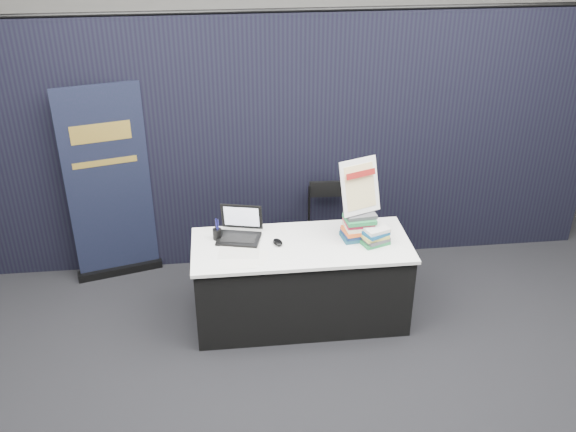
{
  "coord_description": "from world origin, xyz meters",
  "views": [
    {
      "loc": [
        -0.62,
        -3.94,
        3.44
      ],
      "look_at": [
        -0.11,
        0.55,
        1.02
      ],
      "focal_mm": 40.0,
      "sensor_mm": 36.0,
      "label": 1
    }
  ],
  "objects_px": {
    "info_sign": "(360,187)",
    "pullup_banner": "(110,196)",
    "laptop": "(238,231)",
    "display_table": "(301,282)",
    "stacking_chair": "(332,227)",
    "book_stack_tall": "(359,226)",
    "book_stack_short": "(375,236)"
  },
  "relations": [
    {
      "from": "info_sign",
      "to": "pullup_banner",
      "type": "xyz_separation_m",
      "value": [
        -2.13,
        0.85,
        -0.38
      ]
    },
    {
      "from": "info_sign",
      "to": "laptop",
      "type": "bearing_deg",
      "value": 153.21
    },
    {
      "from": "display_table",
      "to": "laptop",
      "type": "bearing_deg",
      "value": 161.51
    },
    {
      "from": "display_table",
      "to": "stacking_chair",
      "type": "distance_m",
      "value": 0.81
    },
    {
      "from": "display_table",
      "to": "pullup_banner",
      "type": "height_order",
      "value": "pullup_banner"
    },
    {
      "from": "info_sign",
      "to": "book_stack_tall",
      "type": "bearing_deg",
      "value": -111.15
    },
    {
      "from": "laptop",
      "to": "info_sign",
      "type": "distance_m",
      "value": 1.07
    },
    {
      "from": "display_table",
      "to": "book_stack_short",
      "type": "relative_size",
      "value": 7.09
    },
    {
      "from": "display_table",
      "to": "book_stack_short",
      "type": "distance_m",
      "value": 0.75
    },
    {
      "from": "laptop",
      "to": "info_sign",
      "type": "height_order",
      "value": "info_sign"
    },
    {
      "from": "display_table",
      "to": "laptop",
      "type": "height_order",
      "value": "laptop"
    },
    {
      "from": "laptop",
      "to": "book_stack_short",
      "type": "relative_size",
      "value": 1.56
    },
    {
      "from": "display_table",
      "to": "info_sign",
      "type": "distance_m",
      "value": 0.96
    },
    {
      "from": "laptop",
      "to": "stacking_chair",
      "type": "xyz_separation_m",
      "value": [
        0.89,
        0.53,
        -0.31
      ]
    },
    {
      "from": "laptop",
      "to": "stacking_chair",
      "type": "height_order",
      "value": "laptop"
    },
    {
      "from": "laptop",
      "to": "pullup_banner",
      "type": "relative_size",
      "value": 0.21
    },
    {
      "from": "book_stack_tall",
      "to": "book_stack_short",
      "type": "height_order",
      "value": "book_stack_tall"
    },
    {
      "from": "book_stack_short",
      "to": "pullup_banner",
      "type": "height_order",
      "value": "pullup_banner"
    },
    {
      "from": "book_stack_short",
      "to": "pullup_banner",
      "type": "bearing_deg",
      "value": 156.42
    },
    {
      "from": "laptop",
      "to": "book_stack_tall",
      "type": "relative_size",
      "value": 1.46
    },
    {
      "from": "display_table",
      "to": "pullup_banner",
      "type": "xyz_separation_m",
      "value": [
        -1.65,
        0.92,
        0.45
      ]
    },
    {
      "from": "book_stack_tall",
      "to": "pullup_banner",
      "type": "height_order",
      "value": "pullup_banner"
    },
    {
      "from": "book_stack_tall",
      "to": "stacking_chair",
      "type": "xyz_separation_m",
      "value": [
        -0.1,
        0.66,
        -0.37
      ]
    },
    {
      "from": "book_stack_short",
      "to": "laptop",
      "type": "bearing_deg",
      "value": 168.16
    },
    {
      "from": "pullup_banner",
      "to": "info_sign",
      "type": "bearing_deg",
      "value": -36.15
    },
    {
      "from": "laptop",
      "to": "info_sign",
      "type": "relative_size",
      "value": 0.85
    },
    {
      "from": "book_stack_tall",
      "to": "pullup_banner",
      "type": "xyz_separation_m",
      "value": [
        -2.13,
        0.88,
        -0.04
      ]
    },
    {
      "from": "display_table",
      "to": "book_stack_short",
      "type": "height_order",
      "value": "book_stack_short"
    },
    {
      "from": "info_sign",
      "to": "stacking_chair",
      "type": "bearing_deg",
      "value": 77.76
    },
    {
      "from": "info_sign",
      "to": "stacking_chair",
      "type": "xyz_separation_m",
      "value": [
        -0.1,
        0.63,
        -0.71
      ]
    },
    {
      "from": "book_stack_tall",
      "to": "stacking_chair",
      "type": "distance_m",
      "value": 0.76
    },
    {
      "from": "laptop",
      "to": "pullup_banner",
      "type": "distance_m",
      "value": 1.36
    }
  ]
}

